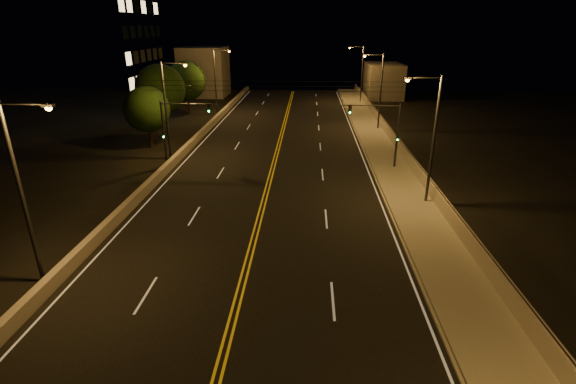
{
  "coord_description": "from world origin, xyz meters",
  "views": [
    {
      "loc": [
        3.2,
        -5.97,
        12.09
      ],
      "look_at": [
        2.0,
        18.0,
        2.5
      ],
      "focal_mm": 26.0,
      "sensor_mm": 36.0,
      "label": 1
    }
  ],
  "objects_px": {
    "tree_0": "(147,110)",
    "tree_2": "(186,81)",
    "streetlight_5": "(168,104)",
    "tree_1": "(160,89)",
    "streetlight_2": "(379,87)",
    "streetlight_4": "(25,184)",
    "traffic_signal_left": "(174,126)",
    "building_tower": "(55,19)",
    "streetlight_6": "(217,77)",
    "streetlight_1": "(430,133)",
    "traffic_signal_right": "(386,128)",
    "streetlight_3": "(361,71)"
  },
  "relations": [
    {
      "from": "streetlight_2",
      "to": "tree_1",
      "type": "height_order",
      "value": "streetlight_2"
    },
    {
      "from": "tree_0",
      "to": "tree_2",
      "type": "distance_m",
      "value": 18.01
    },
    {
      "from": "traffic_signal_right",
      "to": "tree_1",
      "type": "height_order",
      "value": "tree_1"
    },
    {
      "from": "building_tower",
      "to": "streetlight_1",
      "type": "bearing_deg",
      "value": -36.26
    },
    {
      "from": "streetlight_5",
      "to": "streetlight_2",
      "type": "bearing_deg",
      "value": 31.14
    },
    {
      "from": "streetlight_1",
      "to": "streetlight_3",
      "type": "relative_size",
      "value": 1.0
    },
    {
      "from": "streetlight_1",
      "to": "streetlight_4",
      "type": "xyz_separation_m",
      "value": [
        -21.44,
        -10.87,
        0.0
      ]
    },
    {
      "from": "streetlight_6",
      "to": "traffic_signal_left",
      "type": "bearing_deg",
      "value": -87.3
    },
    {
      "from": "streetlight_3",
      "to": "tree_2",
      "type": "bearing_deg",
      "value": -157.81
    },
    {
      "from": "streetlight_6",
      "to": "traffic_signal_right",
      "type": "height_order",
      "value": "streetlight_6"
    },
    {
      "from": "streetlight_1",
      "to": "building_tower",
      "type": "relative_size",
      "value": 0.34
    },
    {
      "from": "traffic_signal_right",
      "to": "building_tower",
      "type": "relative_size",
      "value": 0.22
    },
    {
      "from": "streetlight_5",
      "to": "building_tower",
      "type": "relative_size",
      "value": 0.34
    },
    {
      "from": "streetlight_5",
      "to": "tree_0",
      "type": "height_order",
      "value": "streetlight_5"
    },
    {
      "from": "streetlight_6",
      "to": "tree_0",
      "type": "height_order",
      "value": "streetlight_6"
    },
    {
      "from": "streetlight_6",
      "to": "traffic_signal_right",
      "type": "distance_m",
      "value": 31.36
    },
    {
      "from": "traffic_signal_left",
      "to": "building_tower",
      "type": "height_order",
      "value": "building_tower"
    },
    {
      "from": "streetlight_1",
      "to": "streetlight_2",
      "type": "distance_m",
      "value": 23.14
    },
    {
      "from": "streetlight_6",
      "to": "building_tower",
      "type": "height_order",
      "value": "building_tower"
    },
    {
      "from": "streetlight_2",
      "to": "traffic_signal_right",
      "type": "relative_size",
      "value": 1.54
    },
    {
      "from": "streetlight_4",
      "to": "traffic_signal_right",
      "type": "distance_m",
      "value": 27.38
    },
    {
      "from": "streetlight_6",
      "to": "traffic_signal_left",
      "type": "relative_size",
      "value": 1.54
    },
    {
      "from": "traffic_signal_right",
      "to": "tree_2",
      "type": "distance_m",
      "value": 34.43
    },
    {
      "from": "traffic_signal_right",
      "to": "streetlight_4",
      "type": "bearing_deg",
      "value": -136.72
    },
    {
      "from": "streetlight_1",
      "to": "tree_0",
      "type": "xyz_separation_m",
      "value": [
        -25.09,
        14.14,
        -1.25
      ]
    },
    {
      "from": "streetlight_4",
      "to": "streetlight_5",
      "type": "distance_m",
      "value": 21.06
    },
    {
      "from": "streetlight_2",
      "to": "streetlight_4",
      "type": "distance_m",
      "value": 40.21
    },
    {
      "from": "building_tower",
      "to": "tree_2",
      "type": "height_order",
      "value": "building_tower"
    },
    {
      "from": "tree_0",
      "to": "building_tower",
      "type": "bearing_deg",
      "value": 135.91
    },
    {
      "from": "streetlight_5",
      "to": "building_tower",
      "type": "distance_m",
      "value": 31.54
    },
    {
      "from": "streetlight_2",
      "to": "tree_0",
      "type": "distance_m",
      "value": 26.68
    },
    {
      "from": "streetlight_6",
      "to": "traffic_signal_left",
      "type": "xyz_separation_m",
      "value": [
        1.14,
        -24.19,
        -1.5
      ]
    },
    {
      "from": "streetlight_5",
      "to": "streetlight_3",
      "type": "bearing_deg",
      "value": 56.6
    },
    {
      "from": "streetlight_5",
      "to": "tree_1",
      "type": "relative_size",
      "value": 1.15
    },
    {
      "from": "streetlight_5",
      "to": "traffic_signal_left",
      "type": "bearing_deg",
      "value": -63.87
    },
    {
      "from": "streetlight_3",
      "to": "streetlight_6",
      "type": "distance_m",
      "value": 23.94
    },
    {
      "from": "traffic_signal_left",
      "to": "streetlight_5",
      "type": "bearing_deg",
      "value": 116.13
    },
    {
      "from": "streetlight_4",
      "to": "tree_1",
      "type": "distance_m",
      "value": 33.11
    },
    {
      "from": "building_tower",
      "to": "streetlight_4",
      "type": "bearing_deg",
      "value": -62.92
    },
    {
      "from": "streetlight_2",
      "to": "tree_1",
      "type": "xyz_separation_m",
      "value": [
        -26.21,
        -1.26,
        -0.26
      ]
    },
    {
      "from": "tree_1",
      "to": "streetlight_6",
      "type": "bearing_deg",
      "value": 64.87
    },
    {
      "from": "streetlight_1",
      "to": "streetlight_5",
      "type": "xyz_separation_m",
      "value": [
        -21.44,
        10.19,
        0.0
      ]
    },
    {
      "from": "streetlight_1",
      "to": "streetlight_3",
      "type": "xyz_separation_m",
      "value": [
        0.0,
        42.71,
        0.0
      ]
    },
    {
      "from": "streetlight_4",
      "to": "tree_0",
      "type": "bearing_deg",
      "value": 98.29
    },
    {
      "from": "streetlight_3",
      "to": "traffic_signal_left",
      "type": "relative_size",
      "value": 1.54
    },
    {
      "from": "traffic_signal_left",
      "to": "tree_2",
      "type": "xyz_separation_m",
      "value": [
        -5.67,
        24.25,
        0.99
      ]
    },
    {
      "from": "traffic_signal_left",
      "to": "building_tower",
      "type": "xyz_separation_m",
      "value": [
        -22.9,
        23.83,
        9.16
      ]
    },
    {
      "from": "streetlight_2",
      "to": "building_tower",
      "type": "relative_size",
      "value": 0.34
    },
    {
      "from": "tree_0",
      "to": "streetlight_6",
      "type": "bearing_deg",
      "value": 78.49
    },
    {
      "from": "streetlight_2",
      "to": "traffic_signal_right",
      "type": "bearing_deg",
      "value": -95.75
    }
  ]
}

